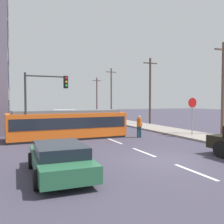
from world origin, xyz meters
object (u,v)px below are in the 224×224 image
utility_pole_mid (150,90)px  utility_pole_distant (97,96)px  streetcar_tram (68,124)px  utility_pole_far (111,92)px  stop_sign (192,109)px  utility_pole_near (223,87)px  parked_sedan_near (60,158)px  pedestrian_crossing (139,125)px  city_bus (68,117)px  traffic_light_mast (44,94)px

utility_pole_mid → utility_pole_distant: utility_pole_mid is taller
streetcar_tram → utility_pole_distant: 31.59m
streetcar_tram → utility_pole_far: size_ratio=1.05×
stop_sign → utility_pole_near: (2.85, -0.21, 1.72)m
parked_sedan_near → utility_pole_distant: bearing=69.4°
utility_pole_near → utility_pole_far: bearing=91.0°
pedestrian_crossing → parked_sedan_near: (-7.32, -7.31, -0.32)m
city_bus → pedestrian_crossing: 9.87m
streetcar_tram → utility_pole_mid: 13.91m
utility_pole_far → utility_pole_mid: bearing=-90.6°
traffic_light_mast → stop_sign: bearing=-8.4°
city_bus → utility_pole_distant: (10.43, 21.37, 2.87)m
city_bus → traffic_light_mast: traffic_light_mast is taller
traffic_light_mast → utility_pole_near: utility_pole_near is taller
parked_sedan_near → traffic_light_mast: bearing=87.2°
streetcar_tram → city_bus: (1.66, 7.68, -0.03)m
streetcar_tram → pedestrian_crossing: 5.37m
city_bus → utility_pole_far: utility_pole_far is taller
pedestrian_crossing → utility_pole_distant: bearing=77.2°
streetcar_tram → pedestrian_crossing: size_ratio=5.13×
pedestrian_crossing → utility_pole_distant: (6.96, 30.61, 2.98)m
traffic_light_mast → utility_pole_far: utility_pole_far is taller
traffic_light_mast → utility_pole_mid: 15.76m
utility_pole_mid → utility_pole_distant: (0.69, 21.69, -0.18)m
streetcar_tram → utility_pole_distant: (12.09, 29.04, 2.84)m
pedestrian_crossing → utility_pole_distant: 31.53m
stop_sign → utility_pole_near: bearing=-4.2°
parked_sedan_near → utility_pole_far: utility_pole_far is taller
pedestrian_crossing → parked_sedan_near: size_ratio=0.37×
utility_pole_distant → traffic_light_mast: bearing=-114.7°
parked_sedan_near → utility_pole_mid: (13.60, 16.23, 3.48)m
utility_pole_near → utility_pole_mid: bearing=92.9°
pedestrian_crossing → utility_pole_far: bearing=73.4°
traffic_light_mast → utility_pole_mid: size_ratio=0.59×
streetcar_tram → utility_pole_distant: size_ratio=1.15×
streetcar_tram → utility_pole_distant: utility_pole_distant is taller
city_bus → utility_pole_distant: size_ratio=0.76×
traffic_light_mast → utility_pole_near: 13.90m
streetcar_tram → utility_pole_distant: bearing=67.4°
parked_sedan_near → utility_pole_far: (13.73, 28.82, 3.65)m
stop_sign → utility_pole_distant: bearing=84.6°
streetcar_tram → utility_pole_near: (11.94, -3.00, 2.83)m
parked_sedan_near → utility_pole_far: bearing=64.5°
utility_pole_near → utility_pole_far: size_ratio=0.91×
city_bus → parked_sedan_near: bearing=-103.1°
streetcar_tram → utility_pole_far: (11.54, 19.94, 3.19)m
pedestrian_crossing → stop_sign: bearing=-17.2°
utility_pole_distant → stop_sign: bearing=-95.4°
utility_pole_mid → city_bus: bearing=178.1°
stop_sign → streetcar_tram: bearing=162.9°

